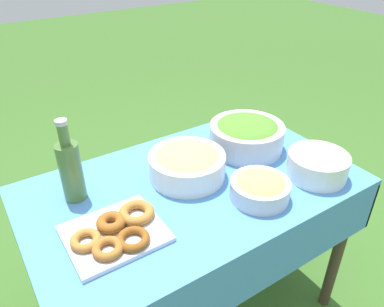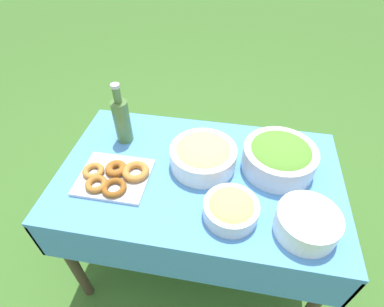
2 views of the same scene
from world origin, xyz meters
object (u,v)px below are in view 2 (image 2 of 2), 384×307
object	(u,v)px
salad_bowl	(279,156)
bread_bowl	(231,209)
pasta_bowl	(203,155)
olive_oil_bottle	(122,119)
donut_platter	(115,176)
plate_stack	(307,223)

from	to	relation	value
salad_bowl	bread_bowl	bearing A→B (deg)	-122.15
salad_bowl	bread_bowl	xyz separation A→B (m)	(-0.19, -0.30, -0.03)
salad_bowl	pasta_bowl	bearing A→B (deg)	-173.06
pasta_bowl	olive_oil_bottle	size ratio (longest dim) A/B	0.95
donut_platter	bread_bowl	world-z (taller)	bread_bowl
salad_bowl	olive_oil_bottle	distance (m)	0.75
donut_platter	plate_stack	bearing A→B (deg)	-8.50
salad_bowl	plate_stack	world-z (taller)	salad_bowl
bread_bowl	donut_platter	bearing A→B (deg)	168.99
plate_stack	pasta_bowl	bearing A→B (deg)	147.18
bread_bowl	olive_oil_bottle	bearing A→B (deg)	146.72
pasta_bowl	olive_oil_bottle	xyz separation A→B (m)	(-0.41, 0.11, 0.06)
plate_stack	bread_bowl	distance (m)	0.28
olive_oil_bottle	pasta_bowl	bearing A→B (deg)	-14.92
pasta_bowl	donut_platter	world-z (taller)	pasta_bowl
plate_stack	olive_oil_bottle	xyz separation A→B (m)	(-0.84, 0.39, 0.08)
pasta_bowl	plate_stack	size ratio (longest dim) A/B	1.28
pasta_bowl	bread_bowl	bearing A→B (deg)	-60.19
pasta_bowl	bread_bowl	world-z (taller)	pasta_bowl
olive_oil_bottle	bread_bowl	xyz separation A→B (m)	(0.56, -0.37, -0.08)
donut_platter	olive_oil_bottle	distance (m)	0.29
pasta_bowl	donut_platter	xyz separation A→B (m)	(-0.37, -0.16, -0.04)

